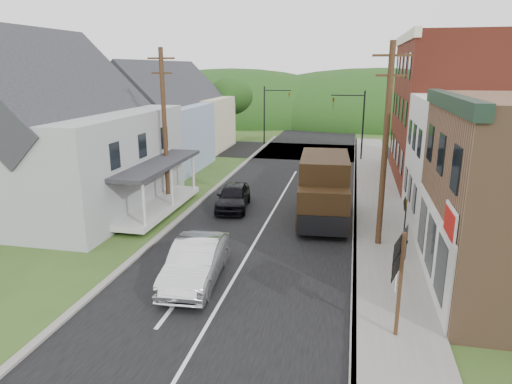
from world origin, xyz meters
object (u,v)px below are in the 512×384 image
Objects in this scene: route_sign_cluster at (400,270)px; warning_sign at (405,216)px; dark_sedan at (233,197)px; delivery_van at (324,189)px; silver_sedan at (196,262)px.

route_sign_cluster is 1.30× the size of warning_sign.
route_sign_cluster reaches higher than warning_sign.
route_sign_cluster reaches higher than dark_sedan.
warning_sign is (3.71, -3.83, 0.02)m from delivery_van.
silver_sedan is at bearing -120.50° from delivery_van.
delivery_van is at bearing -18.50° from dark_sedan.
route_sign_cluster is at bearing -61.99° from dark_sedan.
warning_sign is (0.83, 6.74, -0.51)m from route_sign_cluster.
delivery_van reaches higher than route_sign_cluster.
silver_sedan is 9.29m from delivery_van.
warning_sign is (7.91, 4.40, 0.95)m from silver_sedan.
silver_sedan is 9.37m from dark_sedan.
dark_sedan is 0.68× the size of delivery_van.
delivery_van is (4.20, 8.23, 0.93)m from silver_sedan.
delivery_van is at bearing 128.18° from warning_sign.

